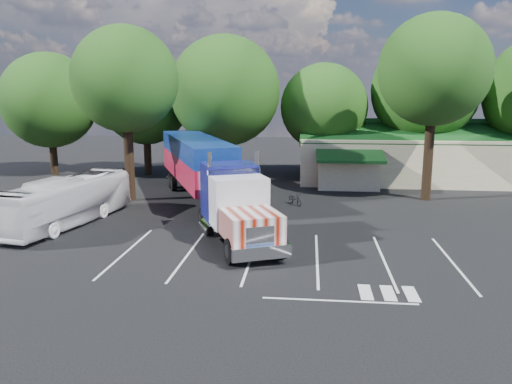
# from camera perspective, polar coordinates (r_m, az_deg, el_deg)

# --- Properties ---
(ground) EXTENTS (120.00, 120.00, 0.00)m
(ground) POSITION_cam_1_polar(r_m,az_deg,el_deg) (30.52, 0.81, -3.75)
(ground) COLOR black
(ground) RESTS_ON ground
(event_hall) EXTENTS (24.20, 14.12, 5.55)m
(event_hall) POSITION_cam_1_polar(r_m,az_deg,el_deg) (48.77, 19.17, 3.97)
(event_hall) COLOR beige
(event_hall) RESTS_ON ground
(tree_row_a) EXTENTS (9.00, 9.00, 11.68)m
(tree_row_a) POSITION_cam_1_polar(r_m,az_deg,el_deg) (52.08, -22.56, 9.64)
(tree_row_a) COLOR black
(tree_row_a) RESTS_ON ground
(tree_row_b) EXTENTS (8.40, 8.40, 11.35)m
(tree_row_b) POSITION_cam_1_polar(r_m,az_deg,el_deg) (49.70, -12.53, 10.15)
(tree_row_b) COLOR black
(tree_row_b) RESTS_ON ground
(tree_row_c) EXTENTS (10.00, 10.00, 13.05)m
(tree_row_c) POSITION_cam_1_polar(r_m,az_deg,el_deg) (46.19, -3.58, 11.44)
(tree_row_c) COLOR black
(tree_row_c) RESTS_ON ground
(tree_row_d) EXTENTS (8.00, 8.00, 10.60)m
(tree_row_d) POSITION_cam_1_polar(r_m,az_deg,el_deg) (46.88, 7.79, 9.58)
(tree_row_d) COLOR black
(tree_row_d) RESTS_ON ground
(tree_row_e) EXTENTS (9.60, 9.60, 12.90)m
(tree_row_e) POSITION_cam_1_polar(r_m,az_deg,el_deg) (48.45, 18.71, 10.93)
(tree_row_e) COLOR black
(tree_row_e) RESTS_ON ground
(tree_near_left) EXTENTS (7.60, 7.60, 12.65)m
(tree_near_left) POSITION_cam_1_polar(r_m,az_deg,el_deg) (37.74, -14.73, 12.30)
(tree_near_left) COLOR black
(tree_near_left) RESTS_ON ground
(tree_near_right) EXTENTS (8.00, 8.00, 13.50)m
(tree_near_right) POSITION_cam_1_polar(r_m,az_deg,el_deg) (38.88, 19.69, 12.94)
(tree_near_right) COLOR black
(tree_near_right) RESTS_ON ground
(semi_truck) EXTENTS (11.86, 22.45, 4.87)m
(semi_truck) POSITION_cam_1_polar(r_m,az_deg,el_deg) (34.43, -5.90, 2.62)
(semi_truck) COLOR black
(semi_truck) RESTS_ON ground
(woman) EXTENTS (0.62, 0.68, 1.55)m
(woman) POSITION_cam_1_polar(r_m,az_deg,el_deg) (24.45, 3.26, -5.74)
(woman) COLOR black
(woman) RESTS_ON ground
(bicycle) EXTENTS (1.44, 1.78, 0.91)m
(bicycle) POSITION_cam_1_polar(r_m,az_deg,el_deg) (35.82, 4.52, -0.76)
(bicycle) COLOR black
(bicycle) RESTS_ON ground
(tour_bus) EXTENTS (4.33, 10.72, 2.91)m
(tour_bus) POSITION_cam_1_polar(r_m,az_deg,el_deg) (32.31, -20.76, -0.99)
(tour_bus) COLOR silver
(tour_bus) RESTS_ON ground
(silver_sedan) EXTENTS (4.23, 3.15, 1.33)m
(silver_sedan) POSITION_cam_1_polar(r_m,az_deg,el_deg) (44.01, 9.00, 1.69)
(silver_sedan) COLOR #94979B
(silver_sedan) RESTS_ON ground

